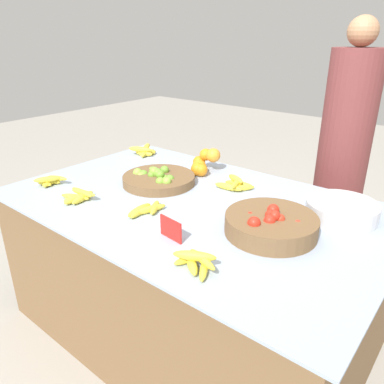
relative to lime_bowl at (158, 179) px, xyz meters
name	(u,v)px	position (x,y,z in m)	size (l,w,h in m)	color
ground_plane	(192,325)	(0.29, -0.07, -0.78)	(12.00, 12.00, 0.00)	#A39E93
market_table	(192,268)	(0.29, -0.07, -0.41)	(1.80, 1.14, 0.76)	brown
lime_bowl	(158,179)	(0.00, 0.00, 0.00)	(0.39, 0.39, 0.09)	brown
tomato_basket	(271,224)	(0.73, -0.11, 0.01)	(0.37, 0.37, 0.12)	brown
orange_pile	(202,164)	(0.07, 0.29, 0.02)	(0.18, 0.20, 0.14)	orange
metal_bowl	(342,210)	(0.90, 0.21, 0.01)	(0.30, 0.30, 0.07)	silver
price_sign	(171,229)	(0.45, -0.40, 0.02)	(0.12, 0.02, 0.09)	red
banana_bunch_front_left	(236,184)	(0.36, 0.20, 0.00)	(0.19, 0.17, 0.06)	yellow
banana_bunch_middle_right	(196,261)	(0.65, -0.49, 0.00)	(0.17, 0.14, 0.06)	yellow
banana_bunch_front_right	(50,181)	(-0.44, -0.37, -0.01)	(0.18, 0.17, 0.06)	yellow
banana_bunch_middle_left	(80,196)	(-0.14, -0.40, -0.01)	(0.18, 0.18, 0.05)	yellow
banana_bunch_front_center	(146,209)	(0.20, -0.29, -0.01)	(0.11, 0.21, 0.04)	yellow
banana_bunch_back_center	(145,151)	(-0.43, 0.32, 0.00)	(0.16, 0.18, 0.06)	yellow
vendor_person	(340,171)	(0.68, 0.86, -0.04)	(0.29, 0.29, 1.59)	brown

